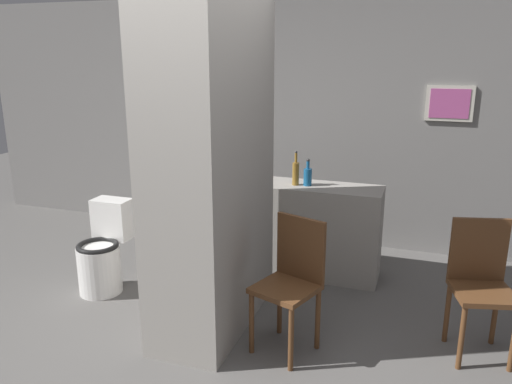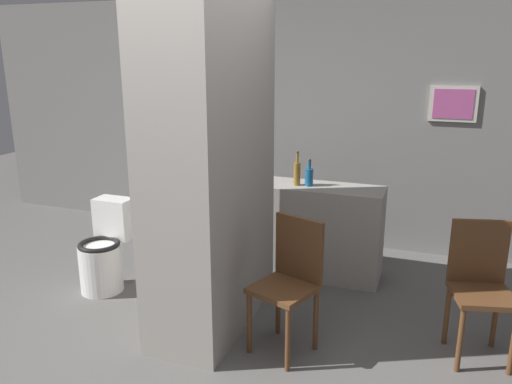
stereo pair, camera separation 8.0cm
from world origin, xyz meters
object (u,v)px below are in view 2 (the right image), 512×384
object	(u,v)px
toilet	(105,252)
chair_near_pillar	(290,278)
chair_by_doorway	(480,283)
bicycle	(209,230)
bottle_tall	(297,173)

from	to	relation	value
toilet	chair_near_pillar	xyz separation A→B (m)	(1.78, -0.35, 0.19)
chair_near_pillar	chair_by_doorway	xyz separation A→B (m)	(1.23, 0.37, 0.00)
chair_by_doorway	bicycle	xyz separation A→B (m)	(-2.39, 0.82, -0.20)
bicycle	bottle_tall	world-z (taller)	bottle_tall
chair_near_pillar	bicycle	distance (m)	1.68
chair_near_pillar	bottle_tall	xyz separation A→B (m)	(-0.29, 1.23, 0.45)
bicycle	chair_by_doorway	bearing A→B (deg)	-19.01
chair_near_pillar	chair_by_doorway	size ratio (longest dim) A/B	1.00
chair_by_doorway	bicycle	bearing A→B (deg)	147.04
chair_by_doorway	bottle_tall	xyz separation A→B (m)	(-1.52, 0.86, 0.45)
chair_near_pillar	chair_by_doorway	bearing A→B (deg)	36.33
toilet	bottle_tall	world-z (taller)	bottle_tall
chair_near_pillar	bottle_tall	distance (m)	1.34
chair_by_doorway	bottle_tall	world-z (taller)	bottle_tall
chair_by_doorway	bottle_tall	bearing A→B (deg)	136.54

